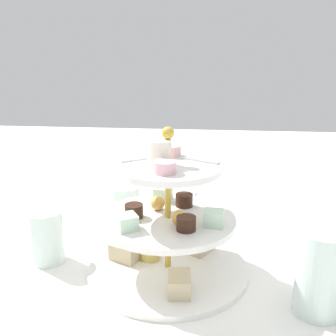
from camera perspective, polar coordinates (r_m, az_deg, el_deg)
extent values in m
plane|color=white|center=(0.72, 0.00, -14.14)|extent=(2.40, 2.40, 0.00)
cylinder|color=white|center=(0.72, 0.00, -13.80)|extent=(0.27, 0.27, 0.01)
cylinder|color=white|center=(0.68, 0.00, -7.20)|extent=(0.22, 0.22, 0.01)
cylinder|color=white|center=(0.65, 0.00, 0.16)|extent=(0.17, 0.17, 0.01)
cylinder|color=gold|center=(0.67, 0.00, -5.27)|extent=(0.01, 0.01, 0.24)
sphere|color=gold|center=(0.63, 0.00, 4.88)|extent=(0.02, 0.02, 0.02)
cube|color=#CCB78E|center=(0.76, 4.44, -10.41)|extent=(0.05, 0.06, 0.03)
cube|color=#CCB78E|center=(0.74, -5.98, -11.45)|extent=(0.06, 0.05, 0.03)
cube|color=#CCB78E|center=(0.65, 1.59, -15.76)|extent=(0.04, 0.05, 0.03)
cylinder|color=#E5C660|center=(0.74, -2.48, -11.90)|extent=(0.04, 0.04, 0.01)
cylinder|color=#381E14|center=(0.68, -4.75, -5.93)|extent=(0.03, 0.03, 0.02)
cylinder|color=#381E14|center=(0.63, 2.53, -7.67)|extent=(0.03, 0.03, 0.02)
cylinder|color=#381E14|center=(0.72, 2.25, -4.46)|extent=(0.03, 0.03, 0.02)
cube|color=silver|center=(0.63, -5.73, -7.48)|extent=(0.04, 0.04, 0.02)
cube|color=silver|center=(0.65, 6.37, -6.92)|extent=(0.03, 0.03, 0.02)
cube|color=silver|center=(0.74, -0.67, -3.56)|extent=(0.03, 0.03, 0.02)
sphere|color=gold|center=(0.64, 1.57, -6.95)|extent=(0.02, 0.02, 0.02)
sphere|color=gold|center=(0.70, -1.43, -4.89)|extent=(0.02, 0.02, 0.02)
cylinder|color=#F2B7C1|center=(0.60, -0.18, 0.11)|extent=(0.03, 0.03, 0.02)
cylinder|color=#F2B7C1|center=(0.69, 0.15, 2.42)|extent=(0.03, 0.03, 0.02)
cylinder|color=white|center=(0.63, -1.25, 2.13)|extent=(0.04, 0.04, 0.04)
cube|color=silver|center=(0.67, 3.56, 1.24)|extent=(0.08, 0.05, 0.00)
cube|color=silver|center=(0.68, -3.09, 1.41)|extent=(0.08, 0.06, 0.00)
cylinder|color=silver|center=(0.64, 20.29, -13.45)|extent=(0.07, 0.07, 0.13)
cylinder|color=silver|center=(0.91, -5.92, -4.80)|extent=(0.06, 0.06, 0.08)
cylinder|color=white|center=(0.95, 2.17, -6.13)|extent=(0.09, 0.09, 0.01)
cylinder|color=white|center=(0.94, 2.18, -4.69)|extent=(0.06, 0.06, 0.04)
cylinder|color=#4772B2|center=(0.93, 2.20, -3.63)|extent=(0.06, 0.06, 0.01)
cube|color=silver|center=(0.91, 15.18, -7.95)|extent=(0.11, 0.15, 0.00)
cylinder|color=silver|center=(0.76, -16.42, -9.08)|extent=(0.06, 0.06, 0.10)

